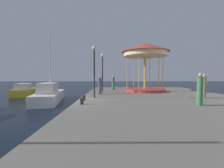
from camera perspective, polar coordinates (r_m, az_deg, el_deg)
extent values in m
plane|color=black|center=(11.65, -12.84, -9.94)|extent=(120.00, 120.00, 0.00)
cube|color=slate|center=(12.12, 20.52, -7.62)|extent=(13.52, 25.12, 0.80)
cube|color=gold|center=(22.92, -29.56, -2.68)|extent=(2.80, 4.89, 0.92)
cube|color=beige|center=(22.10, -30.35, -0.77)|extent=(1.79, 2.23, 0.73)
cube|color=#4C6070|center=(23.04, -29.45, -0.24)|extent=(1.29, 0.29, 0.33)
cube|color=white|center=(16.58, -22.50, -4.52)|extent=(3.25, 7.08, 0.96)
cube|color=beige|center=(15.99, -22.93, -1.36)|extent=(1.96, 3.21, 0.95)
cylinder|color=silver|center=(17.11, -22.30, 7.12)|extent=(0.12, 0.12, 5.84)
cylinder|color=silver|center=(15.59, -23.26, 0.09)|extent=(0.62, 3.03, 0.08)
cylinder|color=#B23333|center=(18.31, 12.22, -2.17)|extent=(4.72, 4.72, 0.30)
cylinder|color=gold|center=(18.24, 12.30, 4.22)|extent=(0.28, 0.28, 3.78)
cylinder|color=#F2E099|center=(18.41, 12.38, 10.90)|extent=(4.97, 4.97, 0.50)
cone|color=#C63D38|center=(18.53, 12.40, 13.29)|extent=(5.52, 5.52, 1.06)
cylinder|color=gold|center=(18.83, 18.58, 4.10)|extent=(0.08, 0.08, 3.78)
cylinder|color=gold|center=(20.27, 14.05, 4.09)|extent=(0.08, 0.08, 3.78)
cylinder|color=gold|center=(19.84, 8.13, 4.17)|extent=(0.08, 0.08, 3.78)
cylinder|color=gold|center=(17.88, 5.68, 4.30)|extent=(0.08, 0.08, 3.78)
cylinder|color=gold|center=(16.23, 10.11, 4.39)|extent=(0.08, 0.08, 3.78)
cylinder|color=gold|center=(16.76, 17.24, 4.26)|extent=(0.08, 0.08, 3.78)
cylinder|color=black|center=(12.41, -6.69, 3.62)|extent=(0.12, 0.12, 3.86)
sphere|color=#F9E5B2|center=(12.61, -6.75, 13.25)|extent=(0.36, 0.36, 0.36)
cylinder|color=black|center=(17.39, -3.61, 3.68)|extent=(0.12, 0.12, 3.97)
sphere|color=#F9E5B2|center=(17.55, -3.63, 10.77)|extent=(0.36, 0.36, 0.36)
cylinder|color=#2D2D33|center=(11.34, -10.60, -5.13)|extent=(0.24, 0.24, 0.40)
cylinder|color=#2D2D33|center=(9.91, -11.32, -6.33)|extent=(0.24, 0.24, 0.40)
cylinder|color=#937A4C|center=(14.42, 31.30, -1.12)|extent=(0.34, 0.34, 1.73)
sphere|color=tan|center=(14.38, 31.41, 2.80)|extent=(0.24, 0.24, 0.24)
cylinder|color=#387247|center=(10.73, 30.20, -2.34)|extent=(0.34, 0.34, 1.75)
sphere|color=tan|center=(10.69, 30.34, 2.98)|extent=(0.24, 0.24, 0.24)
cylinder|color=#387247|center=(19.61, 0.49, 0.20)|extent=(0.34, 0.34, 1.63)
sphere|color=tan|center=(19.58, 0.49, 2.94)|extent=(0.24, 0.24, 0.24)
cylinder|color=#514C56|center=(14.98, -4.56, -0.85)|extent=(0.34, 0.34, 1.56)
sphere|color=tan|center=(14.95, -4.58, 2.60)|extent=(0.24, 0.24, 0.24)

